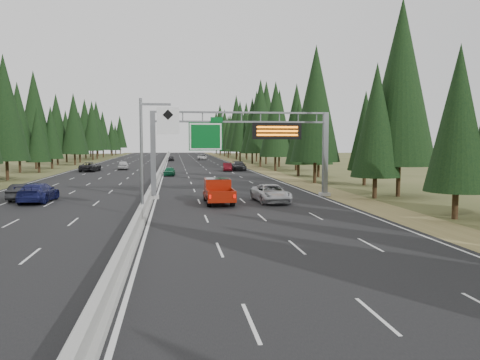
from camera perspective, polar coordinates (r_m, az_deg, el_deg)
The scene contains 19 objects.
road at distance 87.36m, azimuth -9.49°, elevation 1.28°, with size 32.00×260.00×0.08m, color black.
shoulder_right at distance 88.72m, azimuth 2.08°, elevation 1.39°, with size 3.60×260.00×0.06m, color olive.
shoulder_left at distance 89.58m, azimuth -20.95°, elevation 1.11°, with size 3.60×260.00×0.06m, color #424922.
median_barrier at distance 87.34m, azimuth -9.50°, elevation 1.53°, with size 0.70×260.00×0.85m.
sign_gantry at distance 42.60m, azimuth 1.06°, elevation 4.83°, with size 16.75×0.98×7.80m.
hov_sign_pole at distance 32.19m, azimuth -10.89°, elevation 3.81°, with size 2.80×0.50×8.00m.
tree_row_right at distance 89.56m, azimuth 4.73°, elevation 7.41°, with size 12.26×245.62×18.85m.
tree_row_left at distance 83.25m, azimuth -25.28°, elevation 7.09°, with size 11.62×245.48×18.59m.
silver_minivan at distance 39.47m, azimuth 3.78°, elevation -1.62°, with size 2.50×5.41×1.50m, color #B8BABE.
red_pickup at distance 39.02m, azimuth -2.71°, elevation -1.16°, with size 2.20×6.16×2.01m.
car_ahead_green at distance 70.58m, azimuth -8.61°, elevation 1.07°, with size 1.59×3.96×1.35m, color #16623D.
car_ahead_dkred at distance 80.73m, azimuth -1.55°, elevation 1.59°, with size 1.49×4.26×1.40m, color #530B13.
car_ahead_dkgrey at distance 82.58m, azimuth -0.12°, elevation 1.73°, with size 2.22×5.47×1.59m, color black.
car_ahead_white at distance 130.39m, azimuth -4.64°, elevation 2.81°, with size 2.62×5.67×1.58m, color silver.
car_ahead_far at distance 123.87m, azimuth -8.40°, elevation 2.62°, with size 1.56×3.88×1.32m, color black.
car_onc_near at distance 45.00m, azimuth -24.88°, elevation -1.32°, with size 1.52×4.35×1.43m, color black.
car_onc_blue at distance 42.91m, azimuth -23.38°, elevation -1.39°, with size 2.31×5.69×1.65m, color #16194D.
car_onc_white at distance 87.82m, azimuth -14.05°, elevation 1.77°, with size 1.90×4.72×1.61m, color #BDBDBD.
car_onc_far at distance 83.78m, azimuth -17.78°, elevation 1.55°, with size 2.63×5.69×1.58m, color black.
Camera 1 is at (2.14, -7.18, 5.19)m, focal length 35.00 mm.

